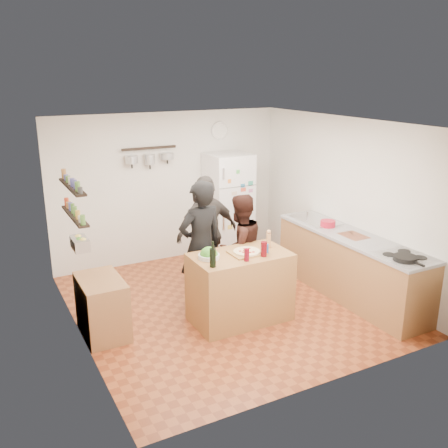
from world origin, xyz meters
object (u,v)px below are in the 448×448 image
salad_bowl (209,256)px  wall_clock (219,131)px  person_back (207,233)px  red_bowl (328,224)px  skillet (405,258)px  fridge (228,205)px  side_table (102,307)px  person_center (240,248)px  salt_canister (266,249)px  pepper_mill (269,240)px  wine_bottle (213,258)px  person_left (201,246)px  prep_island (240,287)px  counter_run (350,266)px

salad_bowl → wall_clock: wall_clock is taller
salad_bowl → person_back: person_back is taller
salad_bowl → red_bowl: 2.15m
skillet → fridge: fridge is taller
fridge → side_table: bearing=-146.9°
person_center → person_back: bearing=-79.0°
side_table → fridge: bearing=33.1°
salt_canister → person_back: size_ratio=0.07×
salad_bowl → pepper_mill: size_ratio=1.39×
wine_bottle → person_back: (0.58, 1.35, -0.17)m
wine_bottle → salad_bowl: bearing=73.5°
wine_bottle → fridge: (1.51, 2.42, -0.12)m
salt_canister → side_table: size_ratio=0.15×
wine_bottle → pepper_mill: bearing=15.9°
pepper_mill → salad_bowl: bearing=180.0°
wine_bottle → person_left: size_ratio=0.13×
side_table → wine_bottle: bearing=-29.6°
salad_bowl → fridge: size_ratio=0.15×
pepper_mill → wall_clock: wall_clock is taller
prep_island → skillet: size_ratio=4.32×
fridge → side_table: size_ratio=2.25×
salt_canister → person_center: person_center is taller
prep_island → salad_bowl: bearing=173.2°
prep_island → wall_clock: size_ratio=4.17×
person_center → side_table: person_center is taller
prep_island → person_back: 1.20m
counter_run → person_back: bearing=143.8°
prep_island → person_left: 0.77m
prep_island → person_left: person_left is taller
salt_canister → red_bowl: bearing=19.8°
person_left → red_bowl: size_ratio=8.08×
salad_bowl → side_table: size_ratio=0.33×
red_bowl → wall_clock: 2.55m
pepper_mill → side_table: 2.26m
pepper_mill → salt_canister: size_ratio=1.61×
person_back → wall_clock: 2.12m
wine_bottle → red_bowl: 2.29m
salad_bowl → wall_clock: (1.43, 2.48, 1.21)m
wall_clock → salad_bowl: bearing=-119.9°
counter_run → wine_bottle: bearing=-176.8°
pepper_mill → wine_bottle: bearing=-164.1°
pepper_mill → skillet: bearing=-44.8°
prep_island → fridge: 2.46m
prep_island → fridge: fridge is taller
wine_bottle → fridge: 2.86m
wine_bottle → person_back: bearing=66.8°
salt_canister → side_table: (-1.98, 0.57, -0.60)m
person_left → person_back: 0.68m
person_center → pepper_mill: bearing=96.1°
fridge → red_bowl: bearing=-68.9°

